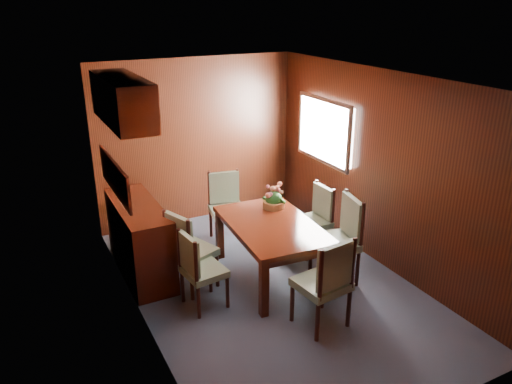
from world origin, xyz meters
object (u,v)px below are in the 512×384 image
chair_left_near (198,266)px  flower_centerpiece (274,197)px  dining_table (272,231)px  chair_head (327,279)px  sideboard (140,239)px  chair_right_near (342,234)px

chair_left_near → flower_centerpiece: (1.25, 0.60, 0.35)m
dining_table → flower_centerpiece: size_ratio=5.29×
flower_centerpiece → chair_head: bearing=-99.3°
chair_head → flower_centerpiece: 1.58m
sideboard → chair_right_near: (2.07, -1.21, 0.13)m
sideboard → dining_table: size_ratio=0.89×
chair_left_near → chair_head: (1.00, -0.93, 0.06)m
flower_centerpiece → dining_table: bearing=-121.7°
sideboard → chair_head: size_ratio=1.38×
chair_right_near → flower_centerpiece: 0.97m
chair_right_near → sideboard: bearing=71.5°
dining_table → chair_right_near: 0.81m
dining_table → flower_centerpiece: bearing=62.4°
chair_left_near → flower_centerpiece: bearing=108.4°
chair_left_near → chair_right_near: size_ratio=0.85×
sideboard → flower_centerpiece: flower_centerpiece is taller
chair_left_near → chair_head: 1.37m
chair_right_near → flower_centerpiece: size_ratio=3.53×
chair_head → flower_centerpiece: size_ratio=3.41×
sideboard → chair_right_near: chair_right_near is taller
dining_table → chair_left_near: 1.03m
chair_head → flower_centerpiece: chair_head is taller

